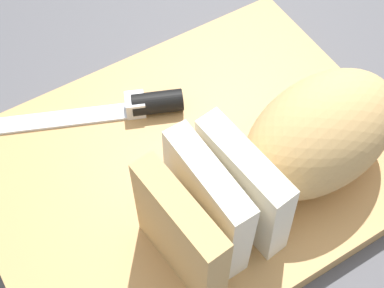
{
  "coord_description": "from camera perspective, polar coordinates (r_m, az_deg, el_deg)",
  "views": [
    {
      "loc": [
        0.14,
        0.26,
        0.5
      ],
      "look_at": [
        0.0,
        0.0,
        0.05
      ],
      "focal_mm": 52.18,
      "sensor_mm": 36.0,
      "label": 1
    }
  ],
  "objects": [
    {
      "name": "ground_plane",
      "position": [
        0.58,
        0.0,
        -2.98
      ],
      "size": [
        3.0,
        3.0,
        0.0
      ],
      "primitive_type": "plane",
      "color": "#4C4C51"
    },
    {
      "name": "cutting_board",
      "position": [
        0.57,
        0.0,
        -2.36
      ],
      "size": [
        0.42,
        0.33,
        0.02
      ],
      "primitive_type": "cube",
      "rotation": [
        0.0,
        0.0,
        0.04
      ],
      "color": "tan",
      "rests_on": "ground_plane"
    },
    {
      "name": "bread_loaf",
      "position": [
        0.5,
        10.07,
        -1.0
      ],
      "size": [
        0.27,
        0.14,
        0.11
      ],
      "rotation": [
        0.0,
        0.0,
        0.12
      ],
      "color": "tan",
      "rests_on": "cutting_board"
    },
    {
      "name": "bread_knife",
      "position": [
        0.59,
        -7.09,
        3.75
      ],
      "size": [
        0.26,
        0.12,
        0.02
      ],
      "rotation": [
        0.0,
        0.0,
        -0.36
      ],
      "color": "silver",
      "rests_on": "cutting_board"
    },
    {
      "name": "crumb_near_knife",
      "position": [
        0.57,
        -1.14,
        0.66
      ],
      "size": [
        0.01,
        0.01,
        0.01
      ],
      "primitive_type": "sphere",
      "color": "tan",
      "rests_on": "cutting_board"
    },
    {
      "name": "crumb_near_loaf",
      "position": [
        0.58,
        0.88,
        1.41
      ],
      "size": [
        0.0,
        0.0,
        0.0
      ],
      "primitive_type": "sphere",
      "color": "tan",
      "rests_on": "cutting_board"
    }
  ]
}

